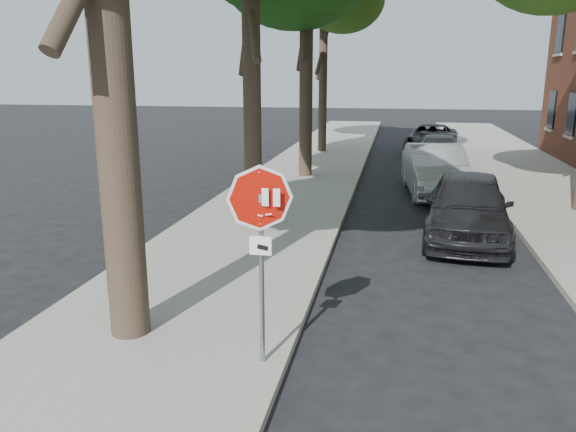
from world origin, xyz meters
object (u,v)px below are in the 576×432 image
(stop_sign, at_px, (261,227))
(car_d, at_px, (431,139))
(car_b, at_px, (435,170))
(car_c, at_px, (439,153))
(car_a, at_px, (468,206))

(stop_sign, relative_size, car_d, 0.52)
(car_b, bearing_deg, car_c, 79.67)
(car_a, bearing_deg, car_b, 100.74)
(stop_sign, height_order, car_a, stop_sign)
(car_d, bearing_deg, car_a, -82.61)
(car_a, height_order, car_c, car_a)
(car_b, relative_size, car_c, 1.02)
(stop_sign, distance_m, car_d, 22.38)
(stop_sign, distance_m, car_c, 17.30)
(stop_sign, distance_m, car_b, 12.26)
(stop_sign, xyz_separation_m, car_b, (2.86, 11.87, -1.15))
(stop_sign, bearing_deg, car_d, 81.53)
(car_d, bearing_deg, stop_sign, -91.11)
(stop_sign, bearing_deg, car_b, 76.44)
(stop_sign, height_order, car_c, stop_sign)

